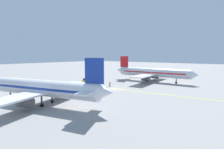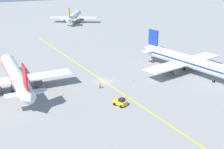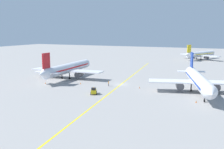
{
  "view_description": "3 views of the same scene",
  "coord_description": "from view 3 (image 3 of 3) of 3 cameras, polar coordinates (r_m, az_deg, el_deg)",
  "views": [
    {
      "loc": [
        45.33,
        34.33,
        11.13
      ],
      "look_at": [
        -2.54,
        -3.14,
        4.33
      ],
      "focal_mm": 28.0,
      "sensor_mm": 36.0,
      "label": 1
    },
    {
      "loc": [
        -27.75,
        -74.75,
        30.77
      ],
      "look_at": [
        1.02,
        -3.33,
        3.01
      ],
      "focal_mm": 50.0,
      "sensor_mm": 36.0,
      "label": 2
    },
    {
      "loc": [
        32.17,
        -79.46,
        17.8
      ],
      "look_at": [
        -2.26,
        -2.36,
        3.55
      ],
      "focal_mm": 42.0,
      "sensor_mm": 36.0,
      "label": 3
    }
  ],
  "objects": [
    {
      "name": "ground_plane",
      "position": [
        87.56,
        1.98,
        -2.16
      ],
      "size": [
        400.0,
        400.0,
        0.0
      ],
      "primitive_type": "plane",
      "color": "gray"
    },
    {
      "name": "apron_yellow_centreline",
      "position": [
        87.56,
        1.98,
        -2.16
      ],
      "size": [
        16.24,
        119.0,
        0.01
      ],
      "primitive_type": "cube",
      "rotation": [
        0.0,
        0.0,
        0.13
      ],
      "color": "yellow",
      "rests_on": "ground"
    },
    {
      "name": "airplane_at_gate",
      "position": [
        99.62,
        -9.63,
        1.31
      ],
      "size": [
        28.27,
        35.53,
        10.6
      ],
      "color": "silver",
      "rests_on": "ground"
    },
    {
      "name": "airplane_adjacent_stand",
      "position": [
        79.0,
        18.24,
        -1.18
      ],
      "size": [
        28.37,
        34.97,
        10.6
      ],
      "color": "white",
      "rests_on": "ground"
    },
    {
      "name": "airplane_distant_taxiing",
      "position": [
        170.64,
        18.67,
        4.21
      ],
      "size": [
        24.7,
        29.91,
        9.54
      ],
      "color": "silver",
      "rests_on": "ground"
    },
    {
      "name": "baggage_tug_white",
      "position": [
        74.23,
        -4.01,
        -3.61
      ],
      "size": [
        2.75,
        3.35,
        2.11
      ],
      "color": "gold",
      "rests_on": "ground"
    },
    {
      "name": "ground_crew_worker",
      "position": [
        84.65,
        -0.76,
        -1.93
      ],
      "size": [
        0.35,
        0.54,
        1.68
      ],
      "color": "#23232D",
      "rests_on": "ground"
    },
    {
      "name": "traffic_cone_near_nose",
      "position": [
        91.41,
        -14.32,
        -1.78
      ],
      "size": [
        0.32,
        0.32,
        0.55
      ],
      "primitive_type": "cone",
      "color": "orange",
      "rests_on": "ground"
    },
    {
      "name": "traffic_cone_mid_apron",
      "position": [
        68.73,
        17.84,
        -5.67
      ],
      "size": [
        0.32,
        0.32,
        0.55
      ],
      "primitive_type": "cone",
      "color": "orange",
      "rests_on": "ground"
    },
    {
      "name": "traffic_cone_by_wingtip",
      "position": [
        82.18,
        6.02,
        -2.79
      ],
      "size": [
        0.32,
        0.32,
        0.55
      ],
      "primitive_type": "cone",
      "color": "orange",
      "rests_on": "ground"
    },
    {
      "name": "traffic_cone_far_edge",
      "position": [
        88.62,
        -6.87,
        -1.9
      ],
      "size": [
        0.32,
        0.32,
        0.55
      ],
      "primitive_type": "cone",
      "color": "orange",
      "rests_on": "ground"
    }
  ]
}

